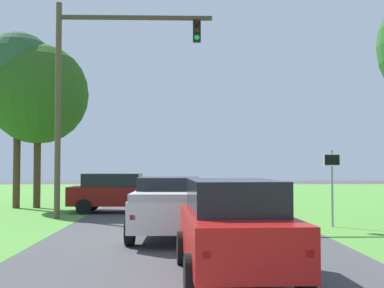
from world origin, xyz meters
name	(u,v)px	position (x,y,z in m)	size (l,w,h in m)	color
ground_plane	(189,244)	(0.00, 9.33, 0.00)	(120.00, 120.00, 0.00)	#424244
red_suv_near	(234,226)	(0.80, 5.09, 0.99)	(2.27, 4.70, 1.88)	#9E1411
pickup_truck_lead	(170,206)	(-0.55, 10.59, 0.95)	(2.36, 5.43, 1.82)	silver
traffic_light	(94,79)	(-3.75, 16.30, 5.71)	(6.46, 0.40, 8.89)	brown
keep_moving_sign	(332,178)	(5.15, 13.14, 1.73)	(0.60, 0.09, 2.71)	gray
crossing_suv_far	(116,192)	(-3.14, 18.97, 0.93)	(4.37, 2.23, 1.79)	maroon
extra_tree_1	(18,71)	(-8.47, 21.54, 7.00)	(3.87, 3.87, 8.98)	#4C351E
extra_tree_2	(38,94)	(-7.48, 21.69, 5.83)	(5.14, 5.14, 8.42)	#4C351E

